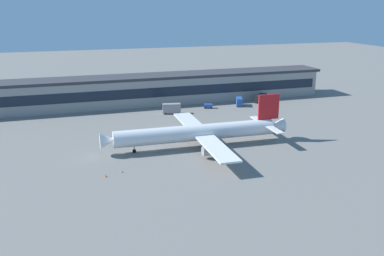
# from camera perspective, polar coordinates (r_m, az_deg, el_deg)

# --- Properties ---
(ground_plane) EXTENTS (600.00, 600.00, 0.00)m
(ground_plane) POSITION_cam_1_polar(r_m,az_deg,el_deg) (125.34, -5.68, -3.07)
(ground_plane) COLOR slate
(terminal_building) EXTENTS (189.24, 15.43, 12.74)m
(terminal_building) POSITION_cam_1_polar(r_m,az_deg,el_deg) (181.46, -9.74, 5.13)
(terminal_building) COLOR #9E9993
(terminal_building) RESTS_ON ground_plane
(airliner) EXTENTS (59.08, 50.77, 15.25)m
(airliner) POSITION_cam_1_polar(r_m,az_deg,el_deg) (126.17, 0.95, -0.65)
(airliner) COLOR white
(airliner) RESTS_ON ground_plane
(baggage_tug) EXTENTS (4.08, 3.15, 1.85)m
(baggage_tug) POSITION_cam_1_polar(r_m,az_deg,el_deg) (174.81, 2.27, 3.13)
(baggage_tug) COLOR #2651A5
(baggage_tug) RESTS_ON ground_plane
(stair_truck) EXTENTS (4.28, 6.46, 3.55)m
(stair_truck) POSITION_cam_1_polar(r_m,az_deg,el_deg) (180.05, 6.62, 3.73)
(stair_truck) COLOR #2651A5
(stair_truck) RESTS_ON ground_plane
(catering_truck) EXTENTS (7.56, 3.90, 4.15)m
(catering_truck) POSITION_cam_1_polar(r_m,az_deg,el_deg) (165.75, -2.92, 2.79)
(catering_truck) COLOR gray
(catering_truck) RESTS_ON ground_plane
(fuel_truck) EXTENTS (8.24, 7.54, 3.35)m
(fuel_truck) POSITION_cam_1_polar(r_m,az_deg,el_deg) (188.92, 9.57, 4.20)
(fuel_truck) COLOR black
(fuel_truck) RESTS_ON ground_plane
(traffic_cone_0) EXTENTS (0.50, 0.50, 0.62)m
(traffic_cone_0) POSITION_cam_1_polar(r_m,az_deg,el_deg) (116.33, 4.11, -4.47)
(traffic_cone_0) COLOR #F2590C
(traffic_cone_0) RESTS_ON ground_plane
(traffic_cone_1) EXTENTS (0.48, 0.48, 0.59)m
(traffic_cone_1) POSITION_cam_1_polar(r_m,az_deg,el_deg) (109.97, -9.78, -5.99)
(traffic_cone_1) COLOR #F2590C
(traffic_cone_1) RESTS_ON ground_plane
(traffic_cone_2) EXTENTS (0.57, 0.57, 0.71)m
(traffic_cone_2) POSITION_cam_1_polar(r_m,az_deg,el_deg) (107.98, -12.00, -6.53)
(traffic_cone_2) COLOR #F2590C
(traffic_cone_2) RESTS_ON ground_plane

